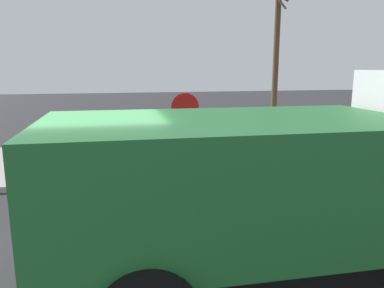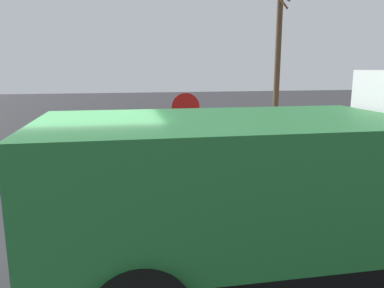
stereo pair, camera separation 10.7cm
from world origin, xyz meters
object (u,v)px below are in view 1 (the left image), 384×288
loose_tire (87,149)px  bare_tree (275,60)px  stop_sign (185,118)px  fire_hydrant (98,152)px  dump_truck_green (316,172)px

loose_tire → bare_tree: bearing=8.2°
stop_sign → loose_tire: bearing=155.1°
fire_hydrant → stop_sign: 3.00m
loose_tire → stop_sign: size_ratio=0.48×
fire_hydrant → dump_truck_green: 7.51m
loose_tire → stop_sign: bearing=-24.9°
fire_hydrant → bare_tree: bare_tree is taller
fire_hydrant → dump_truck_green: bearing=-63.8°
dump_truck_green → bare_tree: (2.57, 7.37, 1.67)m
fire_hydrant → stop_sign: bearing=-30.8°
fire_hydrant → bare_tree: bearing=6.8°
dump_truck_green → loose_tire: bearing=118.9°
fire_hydrant → stop_sign: size_ratio=0.34×
fire_hydrant → loose_tire: loose_tire is taller
loose_tire → bare_tree: bare_tree is taller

